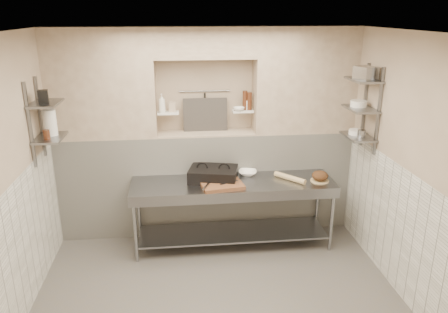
{
  "coord_description": "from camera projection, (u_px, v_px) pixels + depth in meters",
  "views": [
    {
      "loc": [
        -0.39,
        -3.95,
        2.98
      ],
      "look_at": [
        0.15,
        0.9,
        1.35
      ],
      "focal_mm": 35.0,
      "sensor_mm": 36.0,
      "label": 1
    }
  ],
  "objects": [
    {
      "name": "shelf_rail_left_a",
      "position": [
        41.0,
        117.0,
        5.11
      ],
      "size": [
        0.03,
        0.03,
        0.95
      ],
      "primitive_type": "cube",
      "color": "slate",
      "rests_on": "wall_left"
    },
    {
      "name": "wainscot_left",
      "position": [
        17.0,
        256.0,
        4.28
      ],
      "size": [
        0.02,
        3.9,
        1.4
      ],
      "primitive_type": "cube",
      "color": "white",
      "rests_on": "floor"
    },
    {
      "name": "wall_back",
      "position": [
        205.0,
        129.0,
        6.15
      ],
      "size": [
        4.0,
        0.1,
        2.8
      ],
      "primitive_type": "cube",
      "color": "#BAA78F",
      "rests_on": "ground"
    },
    {
      "name": "prep_table",
      "position": [
        233.0,
        201.0,
        5.65
      ],
      "size": [
        2.6,
        0.7,
        0.9
      ],
      "color": "gray",
      "rests_on": "floor"
    },
    {
      "name": "rolling_pin",
      "position": [
        290.0,
        178.0,
        5.63
      ],
      "size": [
        0.35,
        0.39,
        0.07
      ],
      "primitive_type": "cylinder",
      "rotation": [
        1.57,
        0.0,
        0.71
      ],
      "color": "tan",
      "rests_on": "prep_table"
    },
    {
      "name": "panini_press",
      "position": [
        213.0,
        174.0,
        5.62
      ],
      "size": [
        0.69,
        0.56,
        0.16
      ],
      "rotation": [
        0.0,
        0.0,
        -0.23
      ],
      "color": "black",
      "rests_on": "prep_table"
    },
    {
      "name": "wall_right",
      "position": [
        417.0,
        173.0,
        4.48
      ],
      "size": [
        0.1,
        3.9,
        2.8
      ],
      "primitive_type": "cube",
      "color": "#BAA78F",
      "rests_on": "ground"
    },
    {
      "name": "jug_left",
      "position": [
        50.0,
        123.0,
        5.01
      ],
      "size": [
        0.15,
        0.15,
        0.3
      ],
      "primitive_type": "cylinder",
      "color": "white",
      "rests_on": "wall_shelf_left_lower"
    },
    {
      "name": "jar_alcove",
      "position": [
        172.0,
        107.0,
        5.76
      ],
      "size": [
        0.09,
        0.09,
        0.13
      ],
      "primitive_type": "cube",
      "color": "#BAA78F",
      "rests_on": "alcove_shelf_left"
    },
    {
      "name": "splash_panel",
      "position": [
        205.0,
        115.0,
        5.93
      ],
      "size": [
        0.6,
        0.08,
        0.45
      ],
      "primitive_type": "cube",
      "rotation": [
        -0.14,
        0.0,
        0.0
      ],
      "color": "#383330",
      "rests_on": "alcove_sill"
    },
    {
      "name": "backwall_header",
      "position": [
        205.0,
        42.0,
        5.53
      ],
      "size": [
        1.3,
        0.4,
        0.4
      ],
      "primitive_type": "cube",
      "color": "#BAA78F",
      "rests_on": "backwall_lower"
    },
    {
      "name": "bread_board",
      "position": [
        320.0,
        181.0,
        5.61
      ],
      "size": [
        0.24,
        0.24,
        0.01
      ],
      "primitive_type": "cylinder",
      "color": "tan",
      "rests_on": "prep_table"
    },
    {
      "name": "condiment_a",
      "position": [
        249.0,
        101.0,
        5.84
      ],
      "size": [
        0.07,
        0.07,
        0.24
      ],
      "primitive_type": "cylinder",
      "color": "#432112",
      "rests_on": "alcove_shelf_right"
    },
    {
      "name": "shelf_rail_left_b",
      "position": [
        30.0,
        126.0,
        4.73
      ],
      "size": [
        0.03,
        0.03,
        0.95
      ],
      "primitive_type": "cube",
      "color": "slate",
      "rests_on": "wall_left"
    },
    {
      "name": "hanging_steel",
      "position": [
        205.0,
        104.0,
        5.93
      ],
      "size": [
        0.02,
        0.02,
        0.3
      ],
      "primitive_type": "cylinder",
      "color": "black",
      "rests_on": "utensil_rail"
    },
    {
      "name": "shelf_rail_right_b",
      "position": [
        379.0,
        112.0,
        5.13
      ],
      "size": [
        0.03,
        0.03,
        1.05
      ],
      "primitive_type": "cube",
      "color": "slate",
      "rests_on": "wall_right"
    },
    {
      "name": "condiment_b",
      "position": [
        245.0,
        100.0,
        5.85
      ],
      "size": [
        0.06,
        0.06,
        0.26
      ],
      "primitive_type": "cylinder",
      "color": "#432112",
      "rests_on": "alcove_shelf_right"
    },
    {
      "name": "bottle_soap",
      "position": [
        162.0,
        103.0,
        5.7
      ],
      "size": [
        0.1,
        0.11,
        0.24
      ],
      "primitive_type": "imported",
      "rotation": [
        0.0,
        0.0,
        -0.12
      ],
      "color": "white",
      "rests_on": "alcove_shelf_left"
    },
    {
      "name": "mixing_bowl",
      "position": [
        248.0,
        173.0,
        5.81
      ],
      "size": [
        0.29,
        0.29,
        0.06
      ],
      "primitive_type": "imported",
      "rotation": [
        0.0,
        0.0,
        -0.22
      ],
      "color": "white",
      "rests_on": "prep_table"
    },
    {
      "name": "wall_shelf_left_upper",
      "position": [
        46.0,
        103.0,
        4.87
      ],
      "size": [
        0.3,
        0.5,
        0.03
      ],
      "primitive_type": "cube",
      "color": "slate",
      "rests_on": "wall_left"
    },
    {
      "name": "alcove_shelf_right",
      "position": [
        243.0,
        111.0,
        5.87
      ],
      "size": [
        0.28,
        0.16,
        0.02
      ],
      "primitive_type": "cube",
      "color": "white",
      "rests_on": "backwall_lower"
    },
    {
      "name": "backwall_pillar_left",
      "position": [
        102.0,
        84.0,
        5.55
      ],
      "size": [
        1.35,
        0.4,
        1.4
      ],
      "primitive_type": "cube",
      "color": "#BAA78F",
      "rests_on": "backwall_lower"
    },
    {
      "name": "wall_shelf_right_mid",
      "position": [
        361.0,
        109.0,
        5.3
      ],
      "size": [
        0.3,
        0.5,
        0.02
      ],
      "primitive_type": "cube",
      "color": "slate",
      "rests_on": "wall_right"
    },
    {
      "name": "wall_shelf_left_lower",
      "position": [
        50.0,
        138.0,
        4.99
      ],
      "size": [
        0.3,
        0.5,
        0.02
      ],
      "primitive_type": "cube",
      "color": "slate",
      "rests_on": "wall_left"
    },
    {
      "name": "alcove_shelf_left",
      "position": [
        168.0,
        113.0,
        5.76
      ],
      "size": [
        0.28,
        0.16,
        0.02
      ],
      "primitive_type": "cube",
      "color": "white",
      "rests_on": "backwall_lower"
    },
    {
      "name": "bread_loaf",
      "position": [
        320.0,
        176.0,
        5.59
      ],
      "size": [
        0.21,
        0.21,
        0.12
      ],
      "primitive_type": "ellipsoid",
      "color": "#4C2D19",
      "rests_on": "bread_board"
    },
    {
      "name": "bowl_right_mid",
      "position": [
        359.0,
        104.0,
        5.36
      ],
      "size": [
        0.2,
        0.2,
        0.07
      ],
      "primitive_type": "cylinder",
      "color": "white",
      "rests_on": "wall_shelf_right_mid"
    },
    {
      "name": "utensil_rail",
      "position": [
        205.0,
        91.0,
        5.9
      ],
      "size": [
        0.7,
        0.02,
        0.02
      ],
      "primitive_type": "cylinder",
      "rotation": [
        0.0,
        1.57,
        0.0
      ],
      "color": "gray",
      "rests_on": "wall_back"
    },
    {
      "name": "floor",
      "position": [
        219.0,
        306.0,
        4.72
      ],
      "size": [
        4.0,
        3.9,
        0.1
      ],
      "primitive_type": "cube",
      "color": "#5A5550",
      "rests_on": "ground"
    },
    {
      "name": "backwall_lower",
      "position": [
        207.0,
        182.0,
        6.13
      ],
      "size": [
        4.0,
        0.4,
        1.4
      ],
      "primitive_type": "cube",
      "color": "white",
      "rests_on": "floor"
    },
    {
      "name": "tongs",
      "position": [
        206.0,
        186.0,
        5.31
      ],
      "size": [
        0.12,
        0.25,
        0.02
      ],
      "primitive_type": "cylinder",
      "rotation": [
        1.57,
        0.0,
        -0.39
      ],
      "color": "gray",
      "rests_on": "cutting_board"
    },
    {
      "name": "ceiling",
      "position": [
        218.0,
        27.0,
        3.8
      ],
      "size": [
        4.0,
        3.9,
        0.1
      ],
      "primitive_type": "cube",
      "color": "silver",
      "rests_on": "ground"
    },
    {
      "name": "wall_shelf_right_lower",
      "position": [
        358.0,
        136.0,
        5.41
      ],
      "size": [
        0.3,
        0.5,
        0.02
      ],
      "primitive_type": "cube",
      "color": "slate",
      "rests_on": "wall_right"
    },
    {
      "name": "condiment_c",
      "position": [
        248.0,
        105.0,
        5.88
      ],
      "size": [
        0.07,
        0.07,
        0.13
      ],
      "primitive_type": "cylinder",
      "color": "white",
      "rests_on": "alcove_shelf_right"
    },
    {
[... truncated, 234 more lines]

